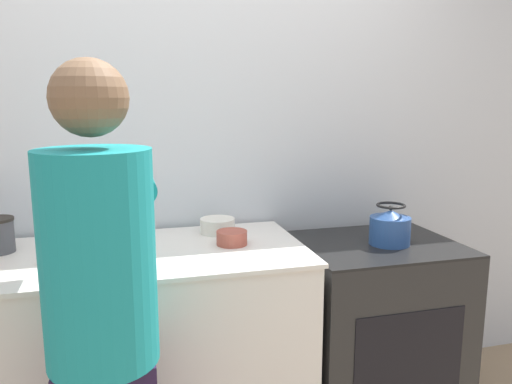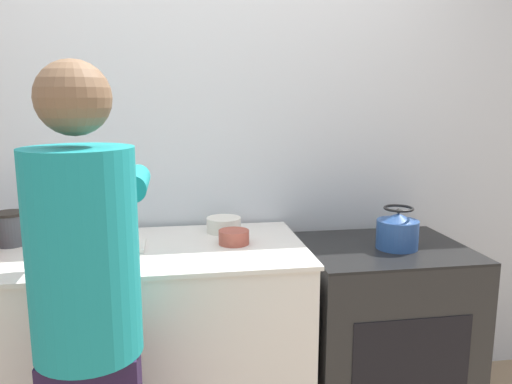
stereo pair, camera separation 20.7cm
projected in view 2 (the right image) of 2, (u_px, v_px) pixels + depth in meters
wall_back at (205, 151)px, 2.52m from camera, size 8.00×0.05×2.60m
counter at (127, 349)px, 2.21m from camera, size 1.57×0.72×0.93m
oven at (381, 337)px, 2.37m from camera, size 0.74×0.62×0.89m
person at (88, 310)px, 1.56m from camera, size 0.38×0.61×1.67m
cutting_board at (97, 247)px, 2.12m from camera, size 0.40×0.20×0.02m
knife at (85, 245)px, 2.11m from camera, size 0.26×0.09×0.01m
kettle at (397, 231)px, 2.24m from camera, size 0.19×0.19×0.19m
bowl_prep at (224, 225)px, 2.40m from camera, size 0.17×0.17×0.07m
bowl_mixing at (234, 237)px, 2.20m from camera, size 0.14×0.14×0.06m
canister_jar at (10, 228)px, 2.18m from camera, size 0.14×0.14×0.15m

